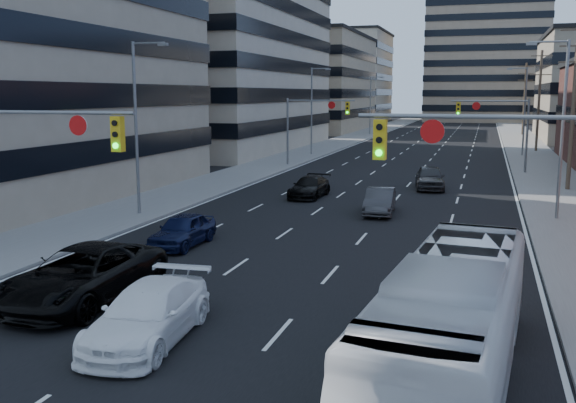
# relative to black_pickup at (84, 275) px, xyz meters

# --- Properties ---
(road_surface) EXTENTS (18.00, 300.00, 0.02)m
(road_surface) POSITION_rel_black_pickup_xyz_m (4.81, 123.15, -0.85)
(road_surface) COLOR black
(road_surface) RESTS_ON ground
(sidewalk_left) EXTENTS (5.00, 300.00, 0.15)m
(sidewalk_left) POSITION_rel_black_pickup_xyz_m (-6.69, 123.15, -0.78)
(sidewalk_left) COLOR slate
(sidewalk_left) RESTS_ON ground
(sidewalk_right) EXTENTS (5.00, 300.00, 0.15)m
(sidewalk_right) POSITION_rel_black_pickup_xyz_m (16.31, 123.15, -0.78)
(sidewalk_right) COLOR slate
(sidewalk_right) RESTS_ON ground
(office_left_mid) EXTENTS (26.00, 34.00, 28.00)m
(office_left_mid) POSITION_rel_black_pickup_xyz_m (-22.19, 53.15, 13.14)
(office_left_mid) COLOR #ADA089
(office_left_mid) RESTS_ON ground
(office_left_far) EXTENTS (20.00, 30.00, 16.00)m
(office_left_far) POSITION_rel_black_pickup_xyz_m (-19.19, 93.15, 7.14)
(office_left_far) COLOR gray
(office_left_far) RESTS_ON ground
(bg_block_left) EXTENTS (24.00, 24.00, 20.00)m
(bg_block_left) POSITION_rel_black_pickup_xyz_m (-23.19, 133.15, 9.14)
(bg_block_left) COLOR #ADA089
(bg_block_left) RESTS_ON ground
(signal_near_left) EXTENTS (6.59, 0.33, 6.00)m
(signal_near_left) POSITION_rel_black_pickup_xyz_m (-2.65, 1.15, 3.47)
(signal_near_left) COLOR slate
(signal_near_left) RESTS_ON ground
(signal_near_right) EXTENTS (6.59, 0.33, 6.00)m
(signal_near_right) POSITION_rel_black_pickup_xyz_m (12.26, 1.15, 3.47)
(signal_near_right) COLOR slate
(signal_near_right) RESTS_ON ground
(signal_far_left) EXTENTS (6.09, 0.33, 6.00)m
(signal_far_left) POSITION_rel_black_pickup_xyz_m (-2.88, 38.15, 3.44)
(signal_far_left) COLOR slate
(signal_far_left) RESTS_ON ground
(signal_far_right) EXTENTS (6.09, 0.33, 6.00)m
(signal_far_right) POSITION_rel_black_pickup_xyz_m (12.49, 38.15, 3.44)
(signal_far_right) COLOR slate
(signal_far_right) RESTS_ON ground
(utility_pole_block) EXTENTS (2.20, 0.28, 11.00)m
(utility_pole_block) POSITION_rel_black_pickup_xyz_m (17.01, 29.15, 4.92)
(utility_pole_block) COLOR #4C3D2D
(utility_pole_block) RESTS_ON ground
(utility_pole_midblock) EXTENTS (2.20, 0.28, 11.00)m
(utility_pole_midblock) POSITION_rel_black_pickup_xyz_m (17.01, 59.15, 4.92)
(utility_pole_midblock) COLOR #4C3D2D
(utility_pole_midblock) RESTS_ON ground
(utility_pole_distant) EXTENTS (2.20, 0.28, 11.00)m
(utility_pole_distant) POSITION_rel_black_pickup_xyz_m (17.01, 89.15, 4.92)
(utility_pole_distant) COLOR #4C3D2D
(utility_pole_distant) RESTS_ON ground
(streetlight_left_near) EXTENTS (2.03, 0.22, 9.00)m
(streetlight_left_near) POSITION_rel_black_pickup_xyz_m (-5.53, 13.15, 4.19)
(streetlight_left_near) COLOR slate
(streetlight_left_near) RESTS_ON ground
(streetlight_left_mid) EXTENTS (2.03, 0.22, 9.00)m
(streetlight_left_mid) POSITION_rel_black_pickup_xyz_m (-5.53, 48.15, 4.19)
(streetlight_left_mid) COLOR slate
(streetlight_left_mid) RESTS_ON ground
(streetlight_left_far) EXTENTS (2.03, 0.22, 9.00)m
(streetlight_left_far) POSITION_rel_black_pickup_xyz_m (-5.53, 83.15, 4.19)
(streetlight_left_far) COLOR slate
(streetlight_left_far) RESTS_ON ground
(streetlight_right_near) EXTENTS (2.03, 0.22, 9.00)m
(streetlight_right_near) POSITION_rel_black_pickup_xyz_m (15.15, 18.15, 4.19)
(streetlight_right_near) COLOR slate
(streetlight_right_near) RESTS_ON ground
(streetlight_right_far) EXTENTS (2.03, 0.22, 9.00)m
(streetlight_right_far) POSITION_rel_black_pickup_xyz_m (15.15, 53.15, 4.19)
(streetlight_right_far) COLOR slate
(streetlight_right_far) RESTS_ON ground
(black_pickup) EXTENTS (2.98, 6.23, 1.72)m
(black_pickup) POSITION_rel_black_pickup_xyz_m (0.00, 0.00, 0.00)
(black_pickup) COLOR black
(black_pickup) RESTS_ON ground
(white_van) EXTENTS (2.44, 5.19, 1.47)m
(white_van) POSITION_rel_black_pickup_xyz_m (3.50, -2.25, -0.12)
(white_van) COLOR white
(white_van) RESTS_ON ground
(transit_bus) EXTENTS (3.41, 10.62, 2.91)m
(transit_bus) POSITION_rel_black_pickup_xyz_m (11.17, -2.71, 0.60)
(transit_bus) COLOR silver
(transit_bus) RESTS_ON ground
(sedan_blue) EXTENTS (1.66, 4.07, 1.38)m
(sedan_blue) POSITION_rel_black_pickup_xyz_m (-0.39, 7.60, -0.17)
(sedan_blue) COLOR #0D1435
(sedan_blue) RESTS_ON ground
(sedan_grey_center) EXTENTS (1.77, 4.28, 1.38)m
(sedan_grey_center) POSITION_rel_black_pickup_xyz_m (6.41, 17.40, -0.17)
(sedan_grey_center) COLOR #333336
(sedan_grey_center) RESTS_ON ground
(sedan_black_far) EXTENTS (1.96, 4.52, 1.29)m
(sedan_black_far) POSITION_rel_black_pickup_xyz_m (1.33, 21.68, -0.21)
(sedan_black_far) COLOR black
(sedan_black_far) RESTS_ON ground
(sedan_grey_right) EXTENTS (2.43, 4.82, 1.58)m
(sedan_grey_right) POSITION_rel_black_pickup_xyz_m (8.19, 27.41, -0.07)
(sedan_grey_right) COLOR #2D2E30
(sedan_grey_right) RESTS_ON ground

